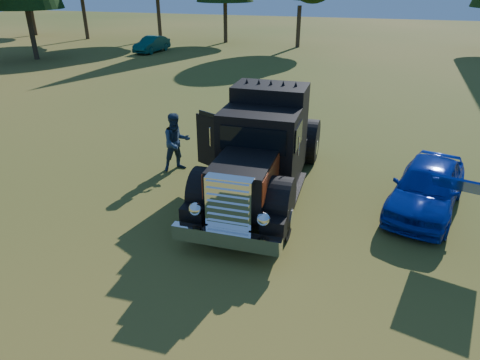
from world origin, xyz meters
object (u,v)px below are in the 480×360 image
object	(u,v)px
spectator_far	(176,142)
distant_teal_car	(152,44)
spectator_near	(221,153)
hotrod_coupe	(427,186)
diamond_t_truck	(262,153)

from	to	relation	value
spectator_far	distant_teal_car	size ratio (longest dim) A/B	0.50
spectator_near	distant_teal_car	bearing A→B (deg)	35.66
hotrod_coupe	spectator_near	xyz separation A→B (m)	(-5.86, 0.14, 0.23)
spectator_near	spectator_far	world-z (taller)	spectator_far
spectator_near	distant_teal_car	size ratio (longest dim) A/B	0.49
diamond_t_truck	distant_teal_car	distance (m)	26.59
distant_teal_car	hotrod_coupe	bearing A→B (deg)	-42.49
diamond_t_truck	hotrod_coupe	distance (m)	4.52
diamond_t_truck	spectator_far	world-z (taller)	diamond_t_truck
diamond_t_truck	hotrod_coupe	size ratio (longest dim) A/B	1.62
hotrod_coupe	spectator_far	world-z (taller)	spectator_far
hotrod_coupe	distant_teal_car	size ratio (longest dim) A/B	1.17
diamond_t_truck	distant_teal_car	size ratio (longest dim) A/B	1.90
hotrod_coupe	diamond_t_truck	bearing A→B (deg)	-175.48
diamond_t_truck	hotrod_coupe	xyz separation A→B (m)	(4.47, 0.35, -0.59)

